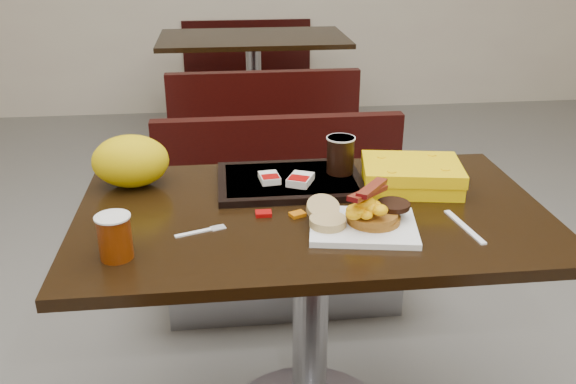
{
  "coord_description": "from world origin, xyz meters",
  "views": [
    {
      "loc": [
        -0.22,
        -1.41,
        1.43
      ],
      "look_at": [
        -0.07,
        -0.04,
        0.82
      ],
      "focal_mm": 38.33,
      "sensor_mm": 36.0,
      "label": 1
    }
  ],
  "objects": [
    {
      "name": "hashbrown_sleeve_left",
      "position": [
        -0.1,
        0.16,
        0.78
      ],
      "size": [
        0.06,
        0.08,
        0.02
      ],
      "primitive_type": "cube",
      "rotation": [
        0.0,
        0.0,
        0.12
      ],
      "color": "silver",
      "rests_on": "tray"
    },
    {
      "name": "coffee_cup_near",
      "position": [
        -0.46,
        -0.2,
        0.8
      ],
      "size": [
        0.08,
        0.08,
        0.1
      ],
      "primitive_type": "cylinder",
      "rotation": [
        0.0,
        0.0,
        -0.14
      ],
      "color": "#8D2E05",
      "rests_on": "table_near"
    },
    {
      "name": "coffee_cup_far",
      "position": [
        0.11,
        0.2,
        0.82
      ],
      "size": [
        0.08,
        0.08,
        0.11
      ],
      "primitive_type": "cylinder",
      "rotation": [
        0.0,
        0.0,
        0.04
      ],
      "color": "black",
      "rests_on": "tray"
    },
    {
      "name": "fork",
      "position": [
        -0.3,
        -0.1,
        0.75
      ],
      "size": [
        0.12,
        0.06,
        0.0
      ],
      "primitive_type": null,
      "rotation": [
        0.0,
        0.0,
        0.34
      ],
      "color": "white",
      "rests_on": "table_near"
    },
    {
      "name": "paper_bag",
      "position": [
        -0.48,
        0.21,
        0.82
      ],
      "size": [
        0.25,
        0.22,
        0.15
      ],
      "primitive_type": "ellipsoid",
      "rotation": [
        0.0,
        0.0,
        -0.39
      ],
      "color": "yellow",
      "rests_on": "table_near"
    },
    {
      "name": "platter",
      "position": [
        0.1,
        -0.12,
        0.76
      ],
      "size": [
        0.28,
        0.24,
        0.02
      ],
      "primitive_type": "cube",
      "rotation": [
        0.0,
        0.0,
        -0.17
      ],
      "color": "white",
      "rests_on": "table_near"
    },
    {
      "name": "clamshell",
      "position": [
        0.29,
        0.11,
        0.79
      ],
      "size": [
        0.29,
        0.24,
        0.07
      ],
      "primitive_type": "cube",
      "rotation": [
        0.0,
        0.0,
        -0.16
      ],
      "color": "#F2C004",
      "rests_on": "table_near"
    },
    {
      "name": "bench_near_n",
      "position": [
        0.0,
        0.7,
        0.36
      ],
      "size": [
        1.0,
        0.46,
        0.72
      ],
      "primitive_type": null,
      "color": "black",
      "rests_on": "floor"
    },
    {
      "name": "tray",
      "position": [
        -0.04,
        0.17,
        0.76
      ],
      "size": [
        0.4,
        0.29,
        0.02
      ],
      "primitive_type": "cube",
      "rotation": [
        0.0,
        0.0,
        -0.0
      ],
      "color": "black",
      "rests_on": "table_near"
    },
    {
      "name": "hashbrown_sleeve_right",
      "position": [
        -0.01,
        0.13,
        0.78
      ],
      "size": [
        0.09,
        0.1,
        0.02
      ],
      "primitive_type": "cube",
      "rotation": [
        0.0,
        0.0,
        -0.44
      ],
      "color": "silver",
      "rests_on": "tray"
    },
    {
      "name": "bench_far_s",
      "position": [
        0.0,
        1.9,
        0.36
      ],
      "size": [
        1.0,
        0.46,
        0.72
      ],
      "primitive_type": null,
      "color": "black",
      "rests_on": "floor"
    },
    {
      "name": "knife",
      "position": [
        0.35,
        -0.14,
        0.75
      ],
      "size": [
        0.04,
        0.18,
        0.0
      ],
      "primitive_type": "cube",
      "rotation": [
        0.0,
        0.0,
        -1.43
      ],
      "color": "white",
      "rests_on": "table_near"
    },
    {
      "name": "muffin_top",
      "position": [
        0.02,
        -0.07,
        0.79
      ],
      "size": [
        0.09,
        0.09,
        0.05
      ],
      "primitive_type": "cylinder",
      "rotation": [
        0.38,
        0.0,
        0.13
      ],
      "color": "tan",
      "rests_on": "platter"
    },
    {
      "name": "sausage_patty",
      "position": [
        0.18,
        -0.1,
        0.8
      ],
      "size": [
        0.1,
        0.1,
        0.01
      ],
      "primitive_type": "cylinder",
      "rotation": [
        0.0,
        0.0,
        -0.24
      ],
      "color": "black",
      "rests_on": "pancake_stack"
    },
    {
      "name": "muffin_bottom",
      "position": [
        0.02,
        -0.12,
        0.77
      ],
      "size": [
        0.11,
        0.11,
        0.02
      ],
      "primitive_type": "cylinder",
      "rotation": [
        0.0,
        0.0,
        0.28
      ],
      "color": "tan",
      "rests_on": "platter"
    },
    {
      "name": "pancake_stack",
      "position": [
        0.13,
        -0.11,
        0.78
      ],
      "size": [
        0.14,
        0.14,
        0.03
      ],
      "primitive_type": "cylinder",
      "rotation": [
        0.0,
        0.0,
        0.1
      ],
      "color": "#995919",
      "rests_on": "platter"
    },
    {
      "name": "table_far",
      "position": [
        0.0,
        2.6,
        0.38
      ],
      "size": [
        1.2,
        0.7,
        0.75
      ],
      "primitive_type": null,
      "color": "black",
      "rests_on": "floor"
    },
    {
      "name": "table_near",
      "position": [
        0.0,
        0.0,
        0.38
      ],
      "size": [
        1.2,
        0.7,
        0.75
      ],
      "primitive_type": null,
      "color": "black",
      "rests_on": "floor"
    },
    {
      "name": "condiment_syrup",
      "position": [
        -0.04,
        -0.03,
        0.75
      ],
      "size": [
        0.05,
        0.04,
        0.01
      ],
      "primitive_type": "cube",
      "rotation": [
        0.0,
        0.0,
        0.41
      ],
      "color": "#BD5D08",
      "rests_on": "table_near"
    },
    {
      "name": "bench_far_n",
      "position": [
        0.0,
        3.3,
        0.36
      ],
      "size": [
        1.0,
        0.46,
        0.72
      ],
      "primitive_type": null,
      "color": "black",
      "rests_on": "floor"
    },
    {
      "name": "scrambled_eggs",
      "position": [
        0.1,
        -0.13,
        0.81
      ],
      "size": [
        0.11,
        0.1,
        0.05
      ],
      "primitive_type": "ellipsoid",
      "rotation": [
        0.0,
        0.0,
        0.28
      ],
      "color": "#F9BA04",
      "rests_on": "pancake_stack"
    },
    {
      "name": "condiment_ketchup",
      "position": [
        -0.13,
        -0.02,
        0.76
      ],
      "size": [
        0.04,
        0.03,
        0.01
      ],
      "primitive_type": "cube",
      "rotation": [
        0.0,
        0.0,
        -0.0
      ],
      "color": "#8C0504",
      "rests_on": "table_near"
    },
    {
      "name": "bacon_strips",
      "position": [
        0.11,
        -0.12,
        0.85
      ],
      "size": [
        0.15,
        0.16,
        0.01
      ],
      "primitive_type": null,
      "rotation": [
        0.0,
        0.0,
        0.86
      ],
      "color": "#450407",
      "rests_on": "scrambled_eggs"
    }
  ]
}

